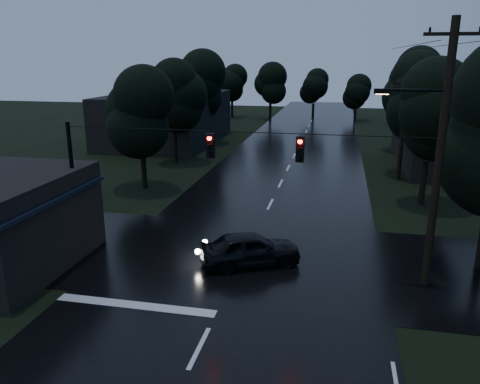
% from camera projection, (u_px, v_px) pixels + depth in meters
% --- Properties ---
extents(main_road, '(12.00, 120.00, 0.02)m').
position_uv_depth(main_road, '(288.00, 168.00, 37.90)').
color(main_road, black).
rests_on(main_road, ground).
extents(cross_street, '(60.00, 9.00, 0.02)m').
position_uv_depth(cross_street, '(244.00, 257.00, 20.97)').
color(cross_street, black).
rests_on(cross_street, ground).
extents(building_far_right, '(10.00, 14.00, 4.40)m').
position_uv_depth(building_far_right, '(465.00, 139.00, 38.27)').
color(building_far_right, black).
rests_on(building_far_right, ground).
extents(building_far_left, '(10.00, 16.00, 5.00)m').
position_uv_depth(building_far_left, '(167.00, 118.00, 49.39)').
color(building_far_left, black).
rests_on(building_far_left, ground).
extents(utility_pole_main, '(3.50, 0.30, 10.00)m').
position_uv_depth(utility_pole_main, '(437.00, 153.00, 17.10)').
color(utility_pole_main, black).
rests_on(utility_pole_main, ground).
extents(utility_pole_far, '(2.00, 0.30, 7.50)m').
position_uv_depth(utility_pole_far, '(403.00, 127.00, 33.29)').
color(utility_pole_far, black).
rests_on(utility_pole_far, ground).
extents(anchor_pole_left, '(0.18, 0.18, 6.00)m').
position_uv_depth(anchor_pole_left, '(74.00, 190.00, 20.69)').
color(anchor_pole_left, black).
rests_on(anchor_pole_left, ground).
extents(span_signals, '(15.00, 0.37, 1.12)m').
position_uv_depth(span_signals, '(253.00, 146.00, 18.46)').
color(span_signals, black).
rests_on(span_signals, ground).
extents(tree_left_a, '(3.92, 3.92, 8.26)m').
position_uv_depth(tree_left_a, '(141.00, 111.00, 30.71)').
color(tree_left_a, black).
rests_on(tree_left_a, ground).
extents(tree_left_b, '(4.20, 4.20, 8.85)m').
position_uv_depth(tree_left_b, '(173.00, 96.00, 38.25)').
color(tree_left_b, black).
rests_on(tree_left_b, ground).
extents(tree_left_c, '(4.48, 4.48, 9.44)m').
position_uv_depth(tree_left_c, '(201.00, 84.00, 47.67)').
color(tree_left_c, black).
rests_on(tree_left_c, ground).
extents(tree_right_a, '(4.20, 4.20, 8.85)m').
position_uv_depth(tree_right_a, '(431.00, 112.00, 27.03)').
color(tree_right_a, black).
rests_on(tree_right_a, ground).
extents(tree_right_b, '(4.48, 4.48, 9.44)m').
position_uv_depth(tree_right_b, '(421.00, 95.00, 34.33)').
color(tree_right_b, black).
rests_on(tree_right_b, ground).
extents(tree_right_c, '(4.76, 4.76, 10.03)m').
position_uv_depth(tree_right_c, '(411.00, 83.00, 43.51)').
color(tree_right_c, black).
rests_on(tree_right_c, ground).
extents(car, '(4.63, 3.38, 1.47)m').
position_uv_depth(car, '(250.00, 249.00, 20.03)').
color(car, black).
rests_on(car, ground).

